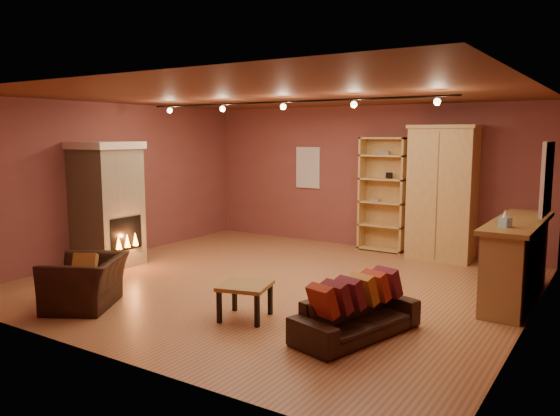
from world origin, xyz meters
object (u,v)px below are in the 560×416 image
Objects in this scene: armchair at (85,274)px; bar_counter at (516,260)px; bookcase at (384,193)px; coffee_table at (245,289)px; armoire at (442,193)px; loveseat at (357,307)px; fireplace at (107,204)px.

bar_counter is at bearing 95.47° from armchair.
bookcase reaches higher than coffee_table.
loveseat is (0.34, -4.29, -0.87)m from armoire.
bookcase is at bearing 170.82° from armoire.
armoire is 4.39m from loveseat.
bookcase reaches higher than bar_counter.
armoire reaches higher than bookcase.
fireplace reaches higher than loveseat.
coffee_table is (-1.39, -0.20, 0.03)m from loveseat.
armoire is (1.18, -0.19, 0.09)m from bookcase.
loveseat is at bearing 75.43° from armchair.
armoire is 2.01× the size of armchair.
bookcase reaches higher than loveseat.
armchair is at bearing 121.00° from loveseat.
armchair is (1.58, -1.70, -0.62)m from fireplace.
fireplace is at bearing -165.30° from bar_counter.
bookcase is at bearing 34.06° from loveseat.
bar_counter is at bearing -12.10° from loveseat.
armoire is 3.40× the size of coffee_table.
armoire is at bearing 129.64° from bar_counter.
fireplace is 3.00× the size of coffee_table.
armoire reaches higher than loveseat.
loveseat is (1.51, -4.48, -0.77)m from bookcase.
fireplace is 5.11m from bookcase.
loveseat is 1.38× the size of armchair.
armchair reaches higher than loveseat.
bookcase reaches higher than fireplace.
fireplace is 5.86m from armoire.
bookcase is at bearing 91.46° from coffee_table.
armoire reaches higher than bar_counter.
coffee_table is at bearing -103.26° from armoire.
fireplace is at bearing 165.27° from coffee_table.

